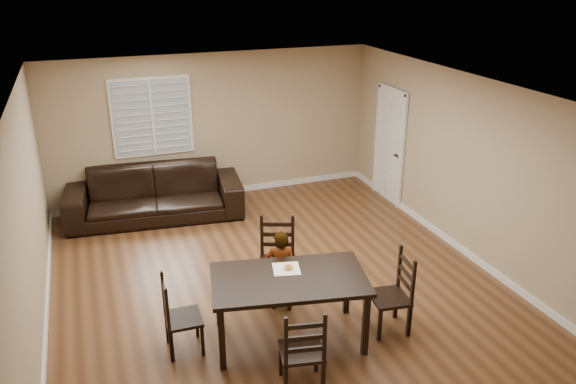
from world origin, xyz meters
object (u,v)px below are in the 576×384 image
object	(u,v)px
chair_far	(304,357)
donut	(288,267)
chair_near	(277,257)
chair_left	(173,319)
sofa	(155,194)
dining_table	(289,284)
chair_right	(399,295)
child	(281,271)

from	to	relation	value
chair_far	donut	size ratio (longest dim) A/B	8.79
chair_near	chair_far	size ratio (longest dim) A/B	1.07
chair_left	sofa	world-z (taller)	chair_left
dining_table	chair_right	world-z (taller)	chair_right
child	chair_right	bearing A→B (deg)	168.97
chair_near	donut	bearing A→B (deg)	-79.83
dining_table	chair_far	distance (m)	0.97
chair_right	child	world-z (taller)	child
chair_right	child	distance (m)	1.48
chair_right	child	size ratio (longest dim) A/B	0.92
chair_far	chair_left	world-z (taller)	chair_far
chair_near	child	world-z (taller)	child
chair_far	sofa	size ratio (longest dim) A/B	0.33
dining_table	donut	size ratio (longest dim) A/B	17.07
child	donut	size ratio (longest dim) A/B	9.75
chair_right	chair_far	bearing A→B (deg)	-58.72
chair_left	sofa	size ratio (longest dim) A/B	0.32
chair_left	chair_near	bearing A→B (deg)	-59.11
chair_far	donut	distance (m)	1.20
chair_right	donut	size ratio (longest dim) A/B	9.00
donut	chair_far	bearing A→B (deg)	-102.38
chair_right	dining_table	bearing A→B (deg)	-93.31
chair_far	child	distance (m)	1.57
dining_table	donut	distance (m)	0.23
dining_table	child	distance (m)	0.67
chair_near	chair_far	xyz separation A→B (m)	(-0.42, -2.00, -0.03)
chair_left	child	size ratio (longest dim) A/B	0.86
donut	chair_near	bearing A→B (deg)	78.72
donut	sofa	size ratio (longest dim) A/B	0.04
child	sofa	distance (m)	3.61
dining_table	child	size ratio (longest dim) A/B	1.75
dining_table	sofa	world-z (taller)	sofa
chair_left	child	distance (m)	1.49
chair_far	child	xyz separation A→B (m)	(0.31, 1.54, 0.10)
chair_left	donut	world-z (taller)	chair_left
dining_table	chair_left	size ratio (longest dim) A/B	2.03
chair_far	sofa	world-z (taller)	chair_far
chair_far	sofa	xyz separation A→B (m)	(-0.79, 4.97, -0.02)
chair_left	child	bearing A→B (deg)	-72.86
dining_table	chair_left	xyz separation A→B (m)	(-1.31, 0.24, -0.31)
chair_near	chair_right	world-z (taller)	chair_near
chair_near	sofa	distance (m)	3.21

